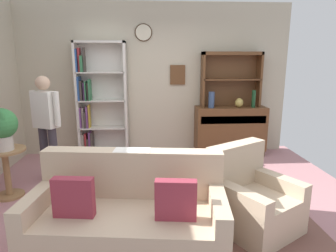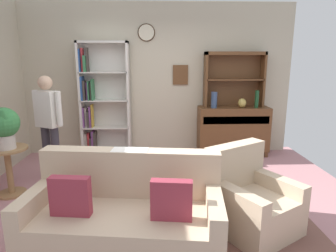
{
  "view_description": "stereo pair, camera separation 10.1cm",
  "coord_description": "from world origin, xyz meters",
  "px_view_note": "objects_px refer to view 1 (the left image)",
  "views": [
    {
      "loc": [
        -0.14,
        -3.44,
        1.78
      ],
      "look_at": [
        0.1,
        0.2,
        0.95
      ],
      "focal_mm": 31.28,
      "sensor_mm": 36.0,
      "label": 1
    },
    {
      "loc": [
        -0.04,
        -3.45,
        1.78
      ],
      "look_at": [
        0.1,
        0.2,
        0.95
      ],
      "focal_mm": 31.28,
      "sensor_mm": 36.0,
      "label": 2
    }
  ],
  "objects_px": {
    "sideboard_hutch": "(231,72)",
    "book_stack": "(125,166)",
    "armchair_floral": "(252,202)",
    "potted_plant_large": "(1,126)",
    "vase_round": "(239,103)",
    "bookshelf": "(98,102)",
    "bottle_wine": "(254,99)",
    "vase_tall": "(211,100)",
    "coffee_table": "(135,176)",
    "sideboard": "(230,128)",
    "couch_floral": "(129,218)",
    "person_reading": "(46,121)",
    "plant_stand": "(6,168)"
  },
  "relations": [
    {
      "from": "sideboard_hutch",
      "to": "book_stack",
      "type": "distance_m",
      "value": 2.84
    },
    {
      "from": "armchair_floral",
      "to": "potted_plant_large",
      "type": "distance_m",
      "value": 3.14
    },
    {
      "from": "vase_round",
      "to": "bookshelf",
      "type": "bearing_deg",
      "value": 176.59
    },
    {
      "from": "bottle_wine",
      "to": "vase_tall",
      "type": "bearing_deg",
      "value": 179.34
    },
    {
      "from": "vase_round",
      "to": "coffee_table",
      "type": "distance_m",
      "value": 2.64
    },
    {
      "from": "sideboard_hutch",
      "to": "book_stack",
      "type": "relative_size",
      "value": 6.44
    },
    {
      "from": "sideboard",
      "to": "book_stack",
      "type": "relative_size",
      "value": 7.62
    },
    {
      "from": "bottle_wine",
      "to": "armchair_floral",
      "type": "distance_m",
      "value": 2.66
    },
    {
      "from": "bookshelf",
      "to": "vase_round",
      "type": "relative_size",
      "value": 12.35
    },
    {
      "from": "bookshelf",
      "to": "couch_floral",
      "type": "distance_m",
      "value": 3.03
    },
    {
      "from": "couch_floral",
      "to": "potted_plant_large",
      "type": "height_order",
      "value": "potted_plant_large"
    },
    {
      "from": "sideboard_hutch",
      "to": "bottle_wine",
      "type": "relative_size",
      "value": 3.47
    },
    {
      "from": "vase_tall",
      "to": "couch_floral",
      "type": "bearing_deg",
      "value": -116.57
    },
    {
      "from": "vase_round",
      "to": "armchair_floral",
      "type": "xyz_separation_m",
      "value": [
        -0.57,
        -2.42,
        -0.72
      ]
    },
    {
      "from": "book_stack",
      "to": "armchair_floral",
      "type": "bearing_deg",
      "value": -27.76
    },
    {
      "from": "bottle_wine",
      "to": "person_reading",
      "type": "relative_size",
      "value": 0.2
    },
    {
      "from": "bookshelf",
      "to": "person_reading",
      "type": "xyz_separation_m",
      "value": [
        -0.56,
        -1.14,
        -0.12
      ]
    },
    {
      "from": "bottle_wine",
      "to": "armchair_floral",
      "type": "bearing_deg",
      "value": -109.03
    },
    {
      "from": "bottle_wine",
      "to": "potted_plant_large",
      "type": "xyz_separation_m",
      "value": [
        -3.77,
        -1.53,
        -0.11
      ]
    },
    {
      "from": "sideboard",
      "to": "potted_plant_large",
      "type": "relative_size",
      "value": 2.41
    },
    {
      "from": "plant_stand",
      "to": "book_stack",
      "type": "relative_size",
      "value": 3.84
    },
    {
      "from": "sideboard",
      "to": "vase_round",
      "type": "relative_size",
      "value": 7.65
    },
    {
      "from": "vase_round",
      "to": "couch_floral",
      "type": "bearing_deg",
      "value": -124.61
    },
    {
      "from": "vase_round",
      "to": "armchair_floral",
      "type": "distance_m",
      "value": 2.59
    },
    {
      "from": "sideboard_hutch",
      "to": "bottle_wine",
      "type": "bearing_deg",
      "value": -26.96
    },
    {
      "from": "plant_stand",
      "to": "couch_floral",
      "type": "bearing_deg",
      "value": -35.69
    },
    {
      "from": "book_stack",
      "to": "plant_stand",
      "type": "bearing_deg",
      "value": 173.56
    },
    {
      "from": "potted_plant_large",
      "to": "book_stack",
      "type": "distance_m",
      "value": 1.62
    },
    {
      "from": "sideboard",
      "to": "potted_plant_large",
      "type": "bearing_deg",
      "value": -154.4
    },
    {
      "from": "bookshelf",
      "to": "bottle_wine",
      "type": "xyz_separation_m",
      "value": [
        2.85,
        -0.18,
        0.05
      ]
    },
    {
      "from": "potted_plant_large",
      "to": "book_stack",
      "type": "bearing_deg",
      "value": -4.91
    },
    {
      "from": "sideboard_hutch",
      "to": "vase_tall",
      "type": "xyz_separation_m",
      "value": [
        -0.39,
        -0.19,
        -0.49
      ]
    },
    {
      "from": "bookshelf",
      "to": "sideboard",
      "type": "relative_size",
      "value": 1.62
    },
    {
      "from": "plant_stand",
      "to": "sideboard_hutch",
      "type": "bearing_deg",
      "value": 26.34
    },
    {
      "from": "bottle_wine",
      "to": "armchair_floral",
      "type": "height_order",
      "value": "bottle_wine"
    },
    {
      "from": "sideboard_hutch",
      "to": "person_reading",
      "type": "distance_m",
      "value": 3.3
    },
    {
      "from": "sideboard",
      "to": "coffee_table",
      "type": "bearing_deg",
      "value": -133.01
    },
    {
      "from": "sideboard_hutch",
      "to": "vase_tall",
      "type": "relative_size",
      "value": 3.78
    },
    {
      "from": "vase_tall",
      "to": "couch_floral",
      "type": "height_order",
      "value": "vase_tall"
    },
    {
      "from": "person_reading",
      "to": "book_stack",
      "type": "distance_m",
      "value": 1.44
    },
    {
      "from": "armchair_floral",
      "to": "book_stack",
      "type": "height_order",
      "value": "armchair_floral"
    },
    {
      "from": "vase_round",
      "to": "plant_stand",
      "type": "distance_m",
      "value": 3.88
    },
    {
      "from": "potted_plant_large",
      "to": "coffee_table",
      "type": "bearing_deg",
      "value": -7.58
    },
    {
      "from": "vase_tall",
      "to": "vase_round",
      "type": "xyz_separation_m",
      "value": [
        0.52,
        0.01,
        -0.06
      ]
    },
    {
      "from": "vase_tall",
      "to": "potted_plant_large",
      "type": "relative_size",
      "value": 0.54
    },
    {
      "from": "sideboard",
      "to": "plant_stand",
      "type": "bearing_deg",
      "value": -155.16
    },
    {
      "from": "vase_tall",
      "to": "person_reading",
      "type": "xyz_separation_m",
      "value": [
        -2.63,
        -0.97,
        -0.16
      ]
    },
    {
      "from": "couch_floral",
      "to": "bottle_wine",
      "type": "bearing_deg",
      "value": 51.59
    },
    {
      "from": "couch_floral",
      "to": "person_reading",
      "type": "height_order",
      "value": "person_reading"
    },
    {
      "from": "sideboard_hutch",
      "to": "book_stack",
      "type": "height_order",
      "value": "sideboard_hutch"
    }
  ]
}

